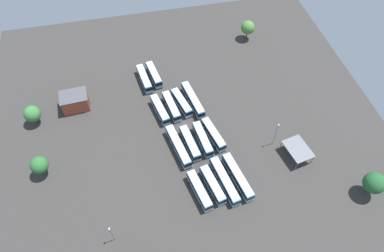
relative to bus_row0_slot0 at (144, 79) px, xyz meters
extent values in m
plane|color=#383533|center=(22.32, 10.50, -1.88)|extent=(128.46, 128.46, 0.00)
cube|color=teal|center=(-0.01, 0.00, -0.02)|extent=(12.61, 4.28, 3.13)
cube|color=beige|center=(-0.01, 0.00, 1.61)|extent=(12.09, 4.01, 0.14)
cube|color=black|center=(-0.01, 0.00, 0.48)|extent=(12.67, 4.32, 1.00)
cube|color=silver|center=(-0.01, 0.00, -0.90)|extent=(12.67, 4.32, 0.63)
cube|color=black|center=(6.13, 0.91, 0.58)|extent=(0.36, 2.02, 1.15)
cylinder|color=black|center=(3.62, 1.69, -1.38)|extent=(1.03, 0.44, 1.00)
cylinder|color=black|center=(3.96, -0.57, -1.38)|extent=(1.03, 0.44, 1.00)
cylinder|color=black|center=(-3.97, 0.56, -1.38)|extent=(1.03, 0.44, 1.00)
cylinder|color=black|center=(-3.63, -1.70, -1.38)|extent=(1.03, 0.44, 1.00)
cube|color=teal|center=(-1.22, 3.70, -0.02)|extent=(11.86, 4.45, 3.13)
cube|color=beige|center=(-1.22, 3.70, 1.61)|extent=(11.36, 4.17, 0.14)
cube|color=black|center=(-1.22, 3.70, 0.48)|extent=(11.92, 4.49, 1.00)
cube|color=silver|center=(-1.22, 3.70, -0.90)|extent=(11.92, 4.49, 0.63)
cube|color=black|center=(4.51, 4.70, 0.58)|extent=(0.41, 2.02, 1.15)
cylinder|color=black|center=(2.13, 5.44, -1.38)|extent=(1.04, 0.47, 1.00)
cylinder|color=black|center=(2.52, 3.19, -1.38)|extent=(1.04, 0.47, 1.00)
cylinder|color=black|center=(-4.96, 4.21, -1.38)|extent=(1.04, 0.47, 1.00)
cylinder|color=black|center=(-4.57, 1.95, -1.38)|extent=(1.04, 0.47, 1.00)
cube|color=teal|center=(15.46, 3.20, -0.02)|extent=(12.16, 4.96, 3.13)
cube|color=beige|center=(15.46, 3.20, 1.61)|extent=(11.66, 4.67, 0.14)
cube|color=black|center=(15.46, 3.20, 0.48)|extent=(12.23, 5.01, 1.00)
cube|color=silver|center=(15.46, 3.20, -0.90)|extent=(12.23, 5.01, 0.63)
cube|color=black|center=(21.29, 4.47, 0.58)|extent=(0.49, 2.00, 1.15)
cylinder|color=black|center=(18.82, 5.11, -1.38)|extent=(1.04, 0.51, 1.00)
cylinder|color=black|center=(19.31, 2.87, -1.38)|extent=(1.04, 0.51, 1.00)
cylinder|color=black|center=(11.61, 3.53, -1.38)|extent=(1.04, 0.51, 1.00)
cylinder|color=black|center=(12.10, 1.30, -1.38)|extent=(1.04, 0.51, 1.00)
cube|color=teal|center=(14.84, 7.12, -0.02)|extent=(12.30, 4.45, 3.13)
cube|color=beige|center=(14.84, 7.12, 1.61)|extent=(11.79, 4.17, 0.14)
cube|color=black|center=(14.84, 7.12, 0.48)|extent=(12.36, 4.49, 1.00)
cube|color=silver|center=(14.84, 7.12, -0.90)|extent=(12.36, 4.49, 0.63)
cube|color=black|center=(20.80, 8.12, 0.58)|extent=(0.40, 2.02, 1.15)
cylinder|color=black|center=(18.34, 8.86, -1.38)|extent=(1.04, 0.46, 1.00)
cylinder|color=black|center=(18.71, 6.61, -1.38)|extent=(1.04, 0.46, 1.00)
cylinder|color=black|center=(10.97, 7.63, -1.38)|extent=(1.04, 0.46, 1.00)
cylinder|color=black|center=(11.34, 5.37, -1.38)|extent=(1.04, 0.46, 1.00)
cube|color=teal|center=(13.96, 10.76, -0.02)|extent=(11.96, 5.43, 3.13)
cube|color=beige|center=(13.96, 10.76, 1.61)|extent=(11.46, 5.11, 0.14)
cube|color=black|center=(13.96, 10.76, 0.48)|extent=(12.03, 5.48, 1.00)
cube|color=silver|center=(13.96, 10.76, -0.90)|extent=(12.03, 5.48, 0.63)
cube|color=black|center=(19.64, 12.27, 0.58)|extent=(0.58, 1.98, 1.15)
cylinder|color=black|center=(17.18, 12.80, -1.38)|extent=(1.04, 0.55, 1.00)
cylinder|color=black|center=(17.77, 10.59, -1.38)|extent=(1.04, 0.55, 1.00)
cylinder|color=black|center=(10.16, 10.92, -1.38)|extent=(1.04, 0.55, 1.00)
cylinder|color=black|center=(10.75, 8.71, -1.38)|extent=(1.04, 0.55, 1.00)
cube|color=teal|center=(13.49, 14.78, -0.02)|extent=(15.50, 5.17, 3.13)
cube|color=beige|center=(13.49, 14.78, 1.61)|extent=(14.86, 4.86, 0.14)
cube|color=black|center=(13.49, 14.78, 0.48)|extent=(15.58, 5.22, 1.00)
cube|color=silver|center=(13.49, 14.78, -0.90)|extent=(15.58, 5.22, 0.63)
cube|color=black|center=(21.03, 16.14, 0.58)|extent=(0.42, 2.01, 1.15)
cube|color=#47474C|center=(11.84, 14.48, -0.02)|extent=(1.34, 2.65, 3.00)
cylinder|color=black|center=(17.96, 16.75, -1.38)|extent=(1.04, 0.47, 1.00)
cylinder|color=black|center=(18.36, 14.50, -1.38)|extent=(1.04, 0.47, 1.00)
cylinder|color=black|center=(8.62, 15.06, -1.38)|extent=(1.04, 0.47, 1.00)
cylinder|color=black|center=(9.03, 12.81, -1.38)|extent=(1.04, 0.47, 1.00)
cube|color=teal|center=(31.04, 6.27, -0.02)|extent=(15.49, 5.50, 3.13)
cube|color=beige|center=(31.04, 6.27, 1.61)|extent=(14.85, 5.19, 0.14)
cube|color=black|center=(31.04, 6.27, 0.48)|extent=(15.57, 5.56, 1.00)
cube|color=silver|center=(31.04, 6.27, -0.90)|extent=(15.57, 5.56, 0.63)
cube|color=black|center=(38.55, 7.81, 0.58)|extent=(0.47, 2.01, 1.15)
cube|color=#47474C|center=(29.39, 5.94, -0.02)|extent=(1.39, 2.66, 3.00)
cylinder|color=black|center=(35.46, 8.35, -1.38)|extent=(1.04, 0.49, 1.00)
cylinder|color=black|center=(35.92, 6.11, -1.38)|extent=(1.04, 0.49, 1.00)
cylinder|color=black|center=(26.17, 6.44, -1.38)|extent=(1.04, 0.49, 1.00)
cylinder|color=black|center=(26.63, 4.20, -1.38)|extent=(1.04, 0.49, 1.00)
cube|color=teal|center=(30.68, 10.04, -0.02)|extent=(12.54, 4.47, 3.13)
cube|color=beige|center=(30.68, 10.04, 1.61)|extent=(12.02, 4.19, 0.14)
cube|color=black|center=(30.68, 10.04, 0.48)|extent=(12.61, 4.51, 1.00)
cube|color=silver|center=(30.68, 10.04, -0.90)|extent=(12.61, 4.51, 0.63)
cube|color=black|center=(36.76, 11.05, 0.58)|extent=(0.39, 2.02, 1.15)
cylinder|color=black|center=(34.25, 11.80, -1.38)|extent=(1.04, 0.46, 1.00)
cylinder|color=black|center=(34.63, 9.54, -1.38)|extent=(1.04, 0.46, 1.00)
cylinder|color=black|center=(26.73, 10.55, -1.38)|extent=(1.04, 0.46, 1.00)
cylinder|color=black|center=(27.11, 8.29, -1.38)|extent=(1.04, 0.46, 1.00)
cube|color=teal|center=(30.08, 14.22, -0.02)|extent=(12.52, 4.02, 3.13)
cube|color=beige|center=(30.08, 14.22, 1.61)|extent=(12.01, 3.77, 0.14)
cube|color=black|center=(30.08, 14.22, 0.48)|extent=(12.59, 4.07, 1.00)
cube|color=silver|center=(30.08, 14.22, -0.90)|extent=(12.59, 4.07, 0.63)
cube|color=black|center=(36.19, 15.00, 0.58)|extent=(0.32, 2.03, 1.15)
cylinder|color=black|center=(33.71, 15.84, -1.38)|extent=(1.03, 0.42, 1.00)
cylinder|color=black|center=(34.00, 13.57, -1.38)|extent=(1.03, 0.42, 1.00)
cylinder|color=black|center=(26.15, 14.87, -1.38)|extent=(1.03, 0.42, 1.00)
cylinder|color=black|center=(26.44, 12.60, -1.38)|extent=(1.03, 0.42, 1.00)
cube|color=teal|center=(29.02, 17.93, -0.02)|extent=(12.51, 5.33, 3.13)
cube|color=beige|center=(29.02, 17.93, 1.61)|extent=(11.98, 5.02, 0.14)
cube|color=black|center=(29.02, 17.93, 0.48)|extent=(12.58, 5.38, 1.00)
cube|color=silver|center=(29.02, 17.93, -0.90)|extent=(12.58, 5.38, 0.63)
cube|color=black|center=(34.99, 19.39, 0.58)|extent=(0.54, 1.99, 1.15)
cylinder|color=black|center=(32.45, 19.94, -1.38)|extent=(1.04, 0.53, 1.00)
cylinder|color=black|center=(32.99, 17.72, -1.38)|extent=(1.04, 0.53, 1.00)
cylinder|color=black|center=(25.06, 18.14, -1.38)|extent=(1.04, 0.53, 1.00)
cylinder|color=black|center=(25.60, 15.92, -1.38)|extent=(1.04, 0.53, 1.00)
cube|color=teal|center=(46.88, 9.23, -0.02)|extent=(12.45, 5.05, 3.13)
cube|color=beige|center=(46.88, 9.23, 1.61)|extent=(11.93, 4.75, 0.14)
cube|color=black|center=(46.88, 9.23, 0.48)|extent=(12.52, 5.10, 1.00)
cube|color=silver|center=(46.88, 9.23, -0.90)|extent=(12.52, 5.10, 0.63)
cube|color=black|center=(52.85, 10.54, 0.58)|extent=(0.50, 2.00, 1.15)
cylinder|color=black|center=(50.33, 11.16, -1.38)|extent=(1.04, 0.51, 1.00)
cylinder|color=black|center=(50.82, 8.92, -1.38)|extent=(1.04, 0.51, 1.00)
cylinder|color=black|center=(42.94, 9.53, -1.38)|extent=(1.04, 0.51, 1.00)
cylinder|color=black|center=(43.43, 7.30, -1.38)|extent=(1.04, 0.51, 1.00)
cube|color=teal|center=(46.03, 13.29, -0.02)|extent=(12.27, 5.02, 3.13)
cube|color=beige|center=(46.03, 13.29, 1.61)|extent=(11.76, 4.72, 0.14)
cube|color=black|center=(46.03, 13.29, 0.48)|extent=(12.34, 5.07, 1.00)
cube|color=silver|center=(46.03, 13.29, -0.90)|extent=(12.34, 5.07, 0.63)
cube|color=black|center=(51.91, 14.59, 0.58)|extent=(0.50, 2.00, 1.15)
cylinder|color=black|center=(49.42, 15.21, -1.38)|extent=(1.04, 0.51, 1.00)
cylinder|color=black|center=(49.92, 12.98, -1.38)|extent=(1.04, 0.51, 1.00)
cylinder|color=black|center=(42.15, 13.60, -1.38)|extent=(1.04, 0.51, 1.00)
cylinder|color=black|center=(42.64, 11.37, -1.38)|extent=(1.04, 0.51, 1.00)
cube|color=teal|center=(45.51, 16.93, -0.02)|extent=(15.50, 5.24, 3.13)
cube|color=beige|center=(45.51, 16.93, 1.61)|extent=(14.86, 4.93, 0.14)
cube|color=black|center=(45.51, 16.93, 0.48)|extent=(15.58, 5.29, 1.00)
cube|color=silver|center=(45.51, 16.93, -0.90)|extent=(15.58, 5.29, 0.63)
cube|color=black|center=(53.05, 18.33, 0.58)|extent=(0.43, 2.01, 1.15)
cube|color=#47474C|center=(43.86, 16.62, -0.02)|extent=(1.35, 2.66, 3.00)
cylinder|color=black|center=(49.97, 18.92, -1.38)|extent=(1.04, 0.48, 1.00)
cylinder|color=black|center=(50.39, 16.67, -1.38)|extent=(1.04, 0.48, 1.00)
cylinder|color=black|center=(40.64, 17.19, -1.38)|extent=(1.04, 0.48, 1.00)
cylinder|color=black|center=(41.06, 14.94, -1.38)|extent=(1.04, 0.48, 1.00)
cube|color=teal|center=(45.02, 20.96, -0.02)|extent=(15.49, 5.45, 3.13)
cube|color=beige|center=(45.02, 20.96, 1.61)|extent=(14.85, 5.13, 0.14)
cube|color=black|center=(45.02, 20.96, 0.48)|extent=(15.57, 5.50, 1.00)
cube|color=silver|center=(45.02, 20.96, -0.90)|extent=(15.57, 5.50, 0.63)
cube|color=black|center=(52.54, 22.47, 0.58)|extent=(0.46, 2.01, 1.15)
cube|color=#47474C|center=(43.37, 20.63, -0.02)|extent=(1.38, 2.66, 3.00)
cylinder|color=black|center=(49.45, 23.01, -1.38)|extent=(1.04, 0.49, 1.00)
cylinder|color=black|center=(49.90, 20.77, -1.38)|extent=(1.04, 0.49, 1.00)
cylinder|color=black|center=(40.15, 21.14, -1.38)|extent=(1.04, 0.49, 1.00)
cylinder|color=black|center=(40.60, 18.90, -1.38)|extent=(1.04, 0.49, 1.00)
cube|color=#99422D|center=(6.49, -24.02, 0.80)|extent=(6.89, 8.83, 5.37)
cube|color=#4C4C51|center=(6.49, -24.02, 3.66)|extent=(7.30, 9.36, 0.36)
cube|color=black|center=(6.24, -19.78, -0.78)|extent=(1.80, 0.17, 2.20)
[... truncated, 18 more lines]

